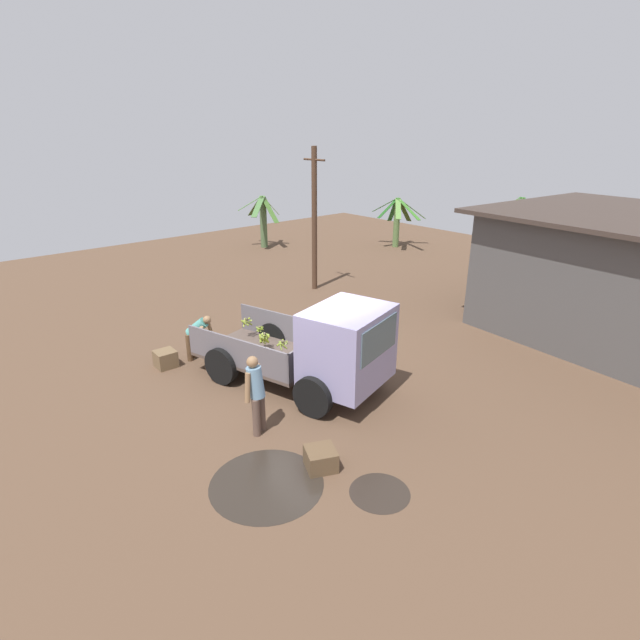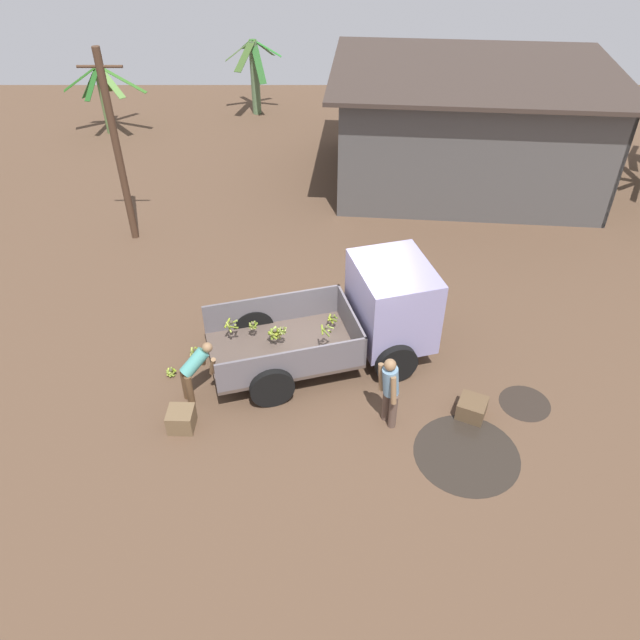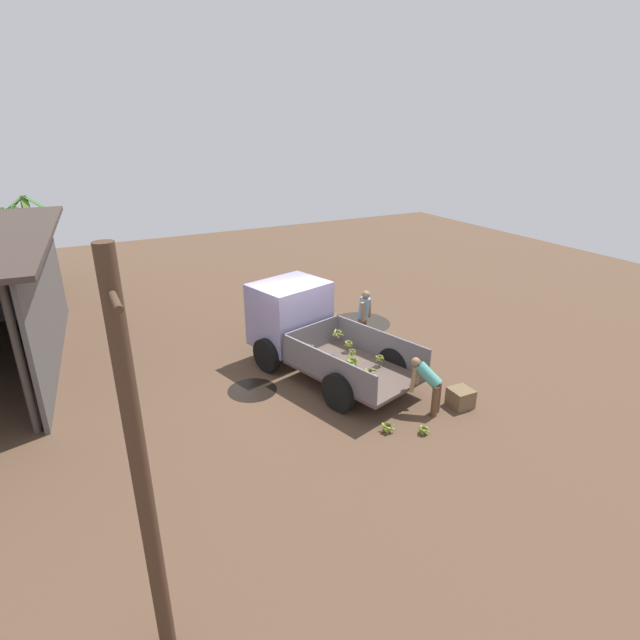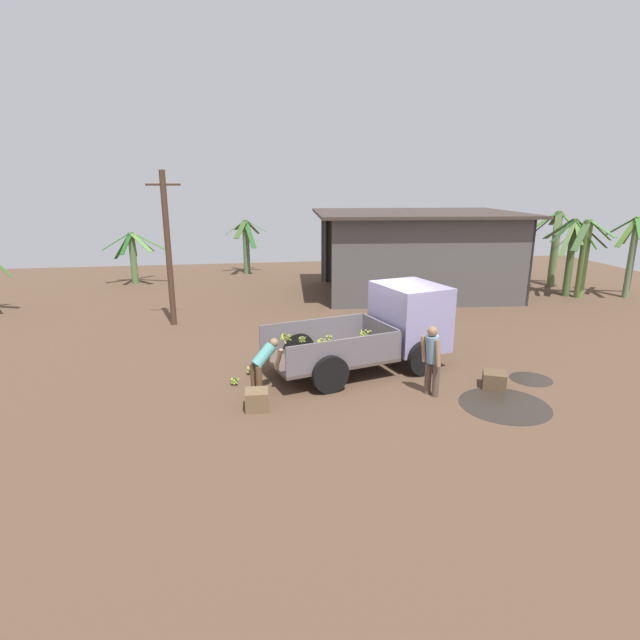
% 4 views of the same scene
% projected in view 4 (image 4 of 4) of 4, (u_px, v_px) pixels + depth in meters
% --- Properties ---
extents(ground, '(36.00, 36.00, 0.00)m').
position_uv_depth(ground, '(373.00, 364.00, 13.28)').
color(ground, brown).
extents(mud_patch_0, '(1.01, 1.01, 0.01)m').
position_uv_depth(mud_patch_0, '(531.00, 379.00, 12.26)').
color(mud_patch_0, '#2B231C').
rests_on(mud_patch_0, ground).
extents(mud_patch_1, '(1.19, 1.19, 0.01)m').
position_uv_depth(mud_patch_1, '(350.00, 345.00, 14.82)').
color(mud_patch_1, black).
rests_on(mud_patch_1, ground).
extents(mud_patch_2, '(1.94, 1.94, 0.01)m').
position_uv_depth(mud_patch_2, '(505.00, 405.00, 10.82)').
color(mud_patch_2, '#2A231D').
rests_on(mud_patch_2, ground).
extents(cargo_truck, '(4.93, 3.05, 2.11)m').
position_uv_depth(cargo_truck, '(395.00, 324.00, 13.02)').
color(cargo_truck, brown).
rests_on(cargo_truck, ground).
extents(warehouse_shed, '(9.06, 7.26, 3.48)m').
position_uv_depth(warehouse_shed, '(427.00, 235.00, 21.34)').
color(warehouse_shed, '#4D4B4A').
rests_on(warehouse_shed, ground).
extents(utility_pole, '(1.08, 0.19, 5.06)m').
position_uv_depth(utility_pole, '(168.00, 248.00, 16.31)').
color(utility_pole, '#462F21').
rests_on(utility_pole, ground).
extents(banana_palm_1, '(2.15, 2.27, 2.81)m').
position_uv_depth(banana_palm_1, '(246.00, 245.00, 26.18)').
color(banana_palm_1, '#57734C').
rests_on(banana_palm_1, ground).
extents(banana_palm_2, '(1.96, 2.60, 3.24)m').
position_uv_depth(banana_palm_2, '(584.00, 258.00, 20.54)').
color(banana_palm_2, '#5C7837').
rests_on(banana_palm_2, ground).
extents(banana_palm_3, '(2.50, 2.45, 3.25)m').
position_uv_depth(banana_palm_3, '(571.00, 254.00, 20.81)').
color(banana_palm_3, '#466430').
rests_on(banana_palm_3, ground).
extents(banana_palm_4, '(2.25, 2.35, 3.35)m').
position_uv_depth(banana_palm_4, '(632.00, 254.00, 20.49)').
color(banana_palm_4, '#607652').
rests_on(banana_palm_4, ground).
extents(banana_palm_5, '(2.96, 2.55, 2.43)m').
position_uv_depth(banana_palm_5, '(133.00, 256.00, 23.53)').
color(banana_palm_5, '#57743F').
rests_on(banana_palm_5, ground).
extents(banana_palm_6, '(2.09, 2.17, 3.44)m').
position_uv_depth(banana_palm_6, '(555.00, 247.00, 22.82)').
color(banana_palm_6, '#607744').
rests_on(banana_palm_6, ground).
extents(person_foreground_visitor, '(0.48, 0.56, 1.63)m').
position_uv_depth(person_foreground_visitor, '(432.00, 357.00, 11.11)').
color(person_foreground_visitor, brown).
rests_on(person_foreground_visitor, ground).
extents(person_worker_loading, '(0.79, 0.74, 1.25)m').
position_uv_depth(person_worker_loading, '(263.00, 363.00, 11.27)').
color(person_worker_loading, brown).
rests_on(person_worker_loading, ground).
extents(banana_bunch_on_ground_0, '(0.26, 0.26, 0.21)m').
position_uv_depth(banana_bunch_on_ground_0, '(251.00, 370.00, 12.55)').
color(banana_bunch_on_ground_0, '#423B2B').
rests_on(banana_bunch_on_ground_0, ground).
extents(banana_bunch_on_ground_1, '(0.24, 0.23, 0.19)m').
position_uv_depth(banana_bunch_on_ground_1, '(235.00, 380.00, 11.91)').
color(banana_bunch_on_ground_1, '#4A4330').
rests_on(banana_bunch_on_ground_1, ground).
extents(wooden_crate_0, '(0.50, 0.50, 0.42)m').
position_uv_depth(wooden_crate_0, '(257.00, 400.00, 10.60)').
color(wooden_crate_0, brown).
rests_on(wooden_crate_0, ground).
extents(wooden_crate_1, '(0.69, 0.69, 0.37)m').
position_uv_depth(wooden_crate_1, '(494.00, 380.00, 11.75)').
color(wooden_crate_1, brown).
rests_on(wooden_crate_1, ground).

